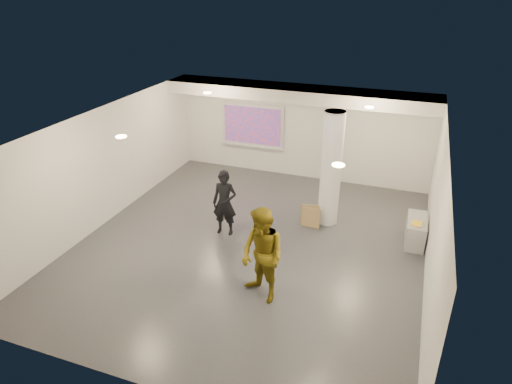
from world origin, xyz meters
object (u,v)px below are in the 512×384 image
at_px(credenza, 416,231).
at_px(projection_screen, 253,126).
at_px(column, 331,169).
at_px(woman, 225,203).
at_px(man, 262,256).

bearing_deg(credenza, projection_screen, 149.58).
bearing_deg(column, woman, -147.79).
relative_size(column, projection_screen, 1.43).
bearing_deg(projection_screen, woman, -79.03).
distance_m(credenza, man, 4.35).
distance_m(projection_screen, woman, 4.24).
xyz_separation_m(credenza, woman, (-4.52, -1.16, 0.53)).
height_order(column, projection_screen, column).
xyz_separation_m(column, man, (-0.58, -3.55, -0.51)).
height_order(column, man, column).
bearing_deg(credenza, woman, -167.07).
bearing_deg(man, credenza, 79.48).
bearing_deg(man, column, 110.84).
height_order(woman, man, man).
height_order(column, woman, column).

